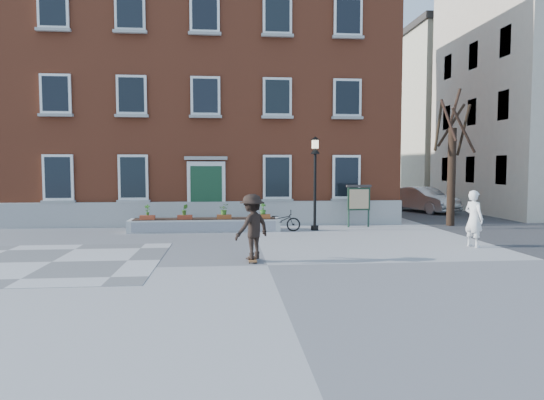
{
  "coord_description": "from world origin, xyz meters",
  "views": [
    {
      "loc": [
        -1.1,
        -12.97,
        2.69
      ],
      "look_at": [
        0.5,
        4.0,
        1.5
      ],
      "focal_mm": 32.0,
      "sensor_mm": 36.0,
      "label": 1
    }
  ],
  "objects": [
    {
      "name": "planter_assembly",
      "position": [
        -1.99,
        7.18,
        0.31
      ],
      "size": [
        6.2,
        1.12,
        1.15
      ],
      "color": "beige",
      "rests_on": "ground"
    },
    {
      "name": "skateboarder",
      "position": [
        -0.38,
        0.57,
        0.99
      ],
      "size": [
        1.34,
        1.29,
        1.91
      ],
      "color": "brown",
      "rests_on": "ground"
    },
    {
      "name": "parked_car",
      "position": [
        10.41,
        14.41,
        0.74
      ],
      "size": [
        3.09,
        4.74,
        1.47
      ],
      "primitive_type": "imported",
      "rotation": [
        0.0,
        0.0,
        0.37
      ],
      "color": "silver",
      "rests_on": "ground"
    },
    {
      "name": "lamp_post",
      "position": [
        2.59,
        7.0,
        2.54
      ],
      "size": [
        0.4,
        0.4,
        3.93
      ],
      "color": "black",
      "rests_on": "ground"
    },
    {
      "name": "bystander",
      "position": [
        7.1,
        2.37,
        0.95
      ],
      "size": [
        0.68,
        0.81,
        1.89
      ],
      "primitive_type": "imported",
      "rotation": [
        0.0,
        0.0,
        1.95
      ],
      "color": "white",
      "rests_on": "ground"
    },
    {
      "name": "checker_patch",
      "position": [
        -6.0,
        1.0,
        0.01
      ],
      "size": [
        6.0,
        6.0,
        0.01
      ],
      "primitive_type": "cube",
      "color": "#5A5A5D",
      "rests_on": "ground"
    },
    {
      "name": "bare_tree",
      "position": [
        9.01,
        8.01,
        2.79
      ],
      "size": [
        1.83,
        1.83,
        6.16
      ],
      "color": "black",
      "rests_on": "ground"
    },
    {
      "name": "brick_building",
      "position": [
        -2.0,
        13.98,
        6.3
      ],
      "size": [
        18.4,
        10.85,
        12.6
      ],
      "color": "#974429",
      "rests_on": "ground"
    },
    {
      "name": "side_street",
      "position": [
        17.99,
        19.78,
        7.02
      ],
      "size": [
        15.2,
        36.0,
        14.5
      ],
      "color": "#39393C",
      "rests_on": "ground"
    },
    {
      "name": "bicycle",
      "position": [
        1.1,
        6.83,
        0.44
      ],
      "size": [
        1.73,
        0.75,
        0.88
      ],
      "primitive_type": "imported",
      "rotation": [
        0.0,
        0.0,
        1.47
      ],
      "color": "black",
      "rests_on": "ground"
    },
    {
      "name": "notice_board",
      "position": [
        4.71,
        7.85,
        1.26
      ],
      "size": [
        1.1,
        0.16,
        1.87
      ],
      "color": "#1B3627",
      "rests_on": "ground"
    },
    {
      "name": "ground",
      "position": [
        0.0,
        0.0,
        0.0
      ],
      "size": [
        100.0,
        100.0,
        0.0
      ],
      "primitive_type": "plane",
      "color": "gray",
      "rests_on": "ground"
    }
  ]
}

